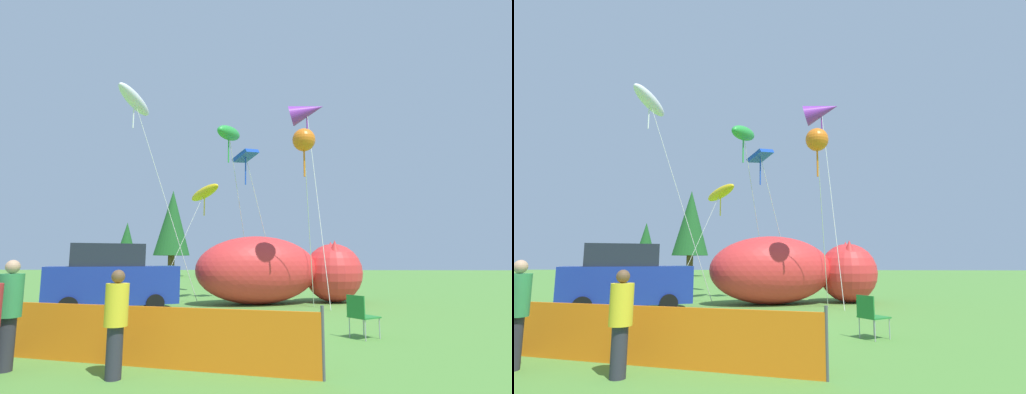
# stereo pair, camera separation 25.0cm
# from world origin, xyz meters

# --- Properties ---
(ground_plane) EXTENTS (120.00, 120.00, 0.00)m
(ground_plane) POSITION_xyz_m (0.00, 0.00, 0.00)
(ground_plane) COLOR #548C38
(parked_car) EXTENTS (4.57, 3.32, 2.25)m
(parked_car) POSITION_xyz_m (-3.67, 2.69, 1.09)
(parked_car) COLOR navy
(parked_car) RESTS_ON ground
(folding_chair) EXTENTS (0.75, 0.75, 0.94)m
(folding_chair) POSITION_xyz_m (3.78, -1.71, 0.55)
(folding_chair) COLOR #267F33
(folding_chair) RESTS_ON ground
(inflatable_cat) EXTENTS (7.04, 4.09, 2.65)m
(inflatable_cat) POSITION_xyz_m (1.99, 5.31, 1.22)
(inflatable_cat) COLOR red
(inflatable_cat) RESTS_ON ground
(safety_fence) EXTENTS (6.22, 1.42, 1.05)m
(safety_fence) POSITION_xyz_m (-0.51, -4.19, 0.48)
(safety_fence) COLOR orange
(safety_fence) RESTS_ON ground
(spectator_in_blue_shirt) EXTENTS (0.37, 0.37, 1.71)m
(spectator_in_blue_shirt) POSITION_xyz_m (-2.34, -4.60, 0.93)
(spectator_in_blue_shirt) COLOR #2D2D38
(spectator_in_blue_shirt) RESTS_ON ground
(spectator_in_white_shirt) EXTENTS (0.34, 0.34, 1.57)m
(spectator_in_white_shirt) POSITION_xyz_m (-0.47, -4.94, 0.85)
(spectator_in_white_shirt) COLOR #2D2D38
(spectator_in_white_shirt) RESTS_ON ground
(kite_orange_flower) EXTENTS (0.82, 2.36, 6.22)m
(kite_orange_flower) POSITION_xyz_m (2.93, 2.44, 5.80)
(kite_orange_flower) COLOR silver
(kite_orange_flower) RESTS_ON ground
(kite_green_fish) EXTENTS (1.56, 3.33, 7.59)m
(kite_green_fish) POSITION_xyz_m (-0.05, 5.58, 7.11)
(kite_green_fish) COLOR silver
(kite_green_fish) RESTS_ON ground
(kite_white_ghost) EXTENTS (3.62, 2.49, 9.38)m
(kite_white_ghost) POSITION_xyz_m (-4.29, 5.62, 8.72)
(kite_white_ghost) COLOR silver
(kite_white_ghost) RESTS_ON ground
(kite_purple_delta) EXTENTS (1.74, 2.99, 8.74)m
(kite_purple_delta) POSITION_xyz_m (3.34, 5.74, 8.11)
(kite_purple_delta) COLOR silver
(kite_purple_delta) RESTS_ON ground
(kite_blue_box) EXTENTS (2.13, 2.14, 6.58)m
(kite_blue_box) POSITION_xyz_m (0.66, 6.17, 6.16)
(kite_blue_box) COLOR silver
(kite_blue_box) RESTS_ON ground
(kite_yellow_hero) EXTENTS (2.98, 3.44, 6.05)m
(kite_yellow_hero) POSITION_xyz_m (-2.03, 11.02, 5.45)
(kite_yellow_hero) COLOR silver
(kite_yellow_hero) RESTS_ON ground
(horizon_tree_east) EXTENTS (3.90, 3.90, 9.30)m
(horizon_tree_east) POSITION_xyz_m (-9.23, 32.00, 5.71)
(horizon_tree_east) COLOR brown
(horizon_tree_east) RESTS_ON ground
(horizon_tree_west) EXTENTS (2.61, 2.61, 6.23)m
(horizon_tree_west) POSITION_xyz_m (-15.93, 36.61, 3.83)
(horizon_tree_west) COLOR brown
(horizon_tree_west) RESTS_ON ground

